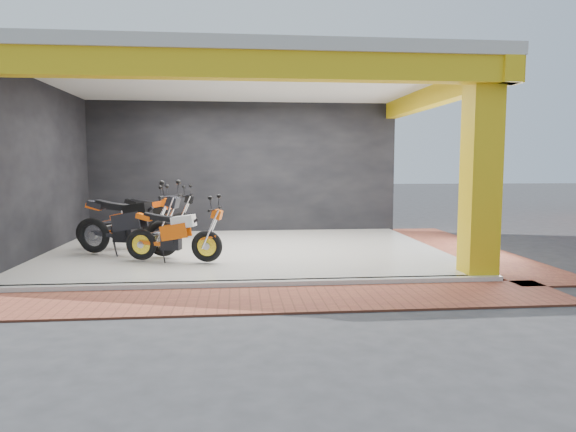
# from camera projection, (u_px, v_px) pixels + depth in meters

# --- Properties ---
(ground) EXTENTS (80.00, 80.00, 0.00)m
(ground) POSITION_uv_depth(u_px,v_px,m) (247.00, 273.00, 8.80)
(ground) COLOR #2D2D30
(ground) RESTS_ON ground
(showroom_floor) EXTENTS (8.00, 6.00, 0.10)m
(showroom_floor) POSITION_uv_depth(u_px,v_px,m) (246.00, 251.00, 10.78)
(showroom_floor) COLOR white
(showroom_floor) RESTS_ON ground
(showroom_ceiling) EXTENTS (8.40, 6.40, 0.20)m
(showroom_ceiling) POSITION_uv_depth(u_px,v_px,m) (244.00, 79.00, 10.42)
(showroom_ceiling) COLOR beige
(showroom_ceiling) RESTS_ON corner_column
(back_wall) EXTENTS (8.20, 0.20, 3.50)m
(back_wall) POSITION_uv_depth(u_px,v_px,m) (243.00, 169.00, 13.68)
(back_wall) COLOR black
(back_wall) RESTS_ON ground
(left_wall) EXTENTS (0.20, 6.20, 3.50)m
(left_wall) POSITION_uv_depth(u_px,v_px,m) (39.00, 170.00, 10.21)
(left_wall) COLOR black
(left_wall) RESTS_ON ground
(corner_column) EXTENTS (0.50, 0.50, 3.50)m
(corner_column) POSITION_uv_depth(u_px,v_px,m) (481.00, 171.00, 8.25)
(corner_column) COLOR gold
(corner_column) RESTS_ON ground
(header_beam_front) EXTENTS (8.40, 0.30, 0.40)m
(header_beam_front) POSITION_uv_depth(u_px,v_px,m) (247.00, 66.00, 7.48)
(header_beam_front) COLOR gold
(header_beam_front) RESTS_ON corner_column
(header_beam_right) EXTENTS (0.30, 6.40, 0.40)m
(header_beam_right) POSITION_uv_depth(u_px,v_px,m) (434.00, 96.00, 10.84)
(header_beam_right) COLOR gold
(header_beam_right) RESTS_ON corner_column
(floor_kerb) EXTENTS (8.00, 0.20, 0.10)m
(floor_kerb) POSITION_uv_depth(u_px,v_px,m) (249.00, 284.00, 7.79)
(floor_kerb) COLOR white
(floor_kerb) RESTS_ON ground
(paver_front) EXTENTS (9.00, 1.40, 0.03)m
(paver_front) POSITION_uv_depth(u_px,v_px,m) (250.00, 300.00, 7.02)
(paver_front) COLOR #9B4D32
(paver_front) RESTS_ON ground
(paver_right) EXTENTS (1.40, 7.00, 0.03)m
(paver_right) POSITION_uv_depth(u_px,v_px,m) (465.00, 249.00, 11.25)
(paver_right) COLOR #9B4D32
(paver_right) RESTS_ON ground
(moto_hero) EXTENTS (2.03, 1.17, 1.17)m
(moto_hero) POSITION_uv_depth(u_px,v_px,m) (207.00, 231.00, 9.13)
(moto_hero) COLOR #E25409
(moto_hero) RESTS_ON showroom_floor
(moto_row_a) EXTENTS (2.17, 0.96, 1.29)m
(moto_row_a) POSITION_uv_depth(u_px,v_px,m) (156.00, 218.00, 10.66)
(moto_row_a) COLOR #F4520A
(moto_row_a) RESTS_ON showroom_floor
(moto_row_b) EXTENTS (2.46, 1.60, 1.41)m
(moto_row_b) POSITION_uv_depth(u_px,v_px,m) (162.00, 221.00, 9.67)
(moto_row_b) COLOR black
(moto_row_b) RESTS_ON showroom_floor
(moto_row_c) EXTENTS (2.12, 1.11, 1.23)m
(moto_row_c) POSITION_uv_depth(u_px,v_px,m) (181.00, 212.00, 12.34)
(moto_row_c) COLOR black
(moto_row_c) RESTS_ON showroom_floor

